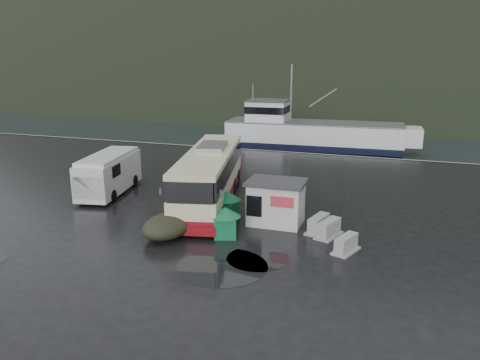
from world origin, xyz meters
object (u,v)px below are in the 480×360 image
(white_van, at_px, (111,193))
(jersey_barrier_c, at_px, (329,236))
(waste_bin_right, at_px, (225,237))
(waste_bin_left, at_px, (227,218))
(jersey_barrier_a, at_px, (346,252))
(ticket_kiosk, at_px, (276,223))
(jersey_barrier_b, at_px, (318,232))
(coach_bus, at_px, (210,202))
(dome_tent, at_px, (168,237))
(fishing_trawler, at_px, (313,137))

(white_van, bearing_deg, jersey_barrier_c, -22.21)
(white_van, relative_size, waste_bin_right, 4.05)
(waste_bin_left, height_order, jersey_barrier_a, waste_bin_left)
(ticket_kiosk, bearing_deg, white_van, 169.26)
(ticket_kiosk, distance_m, jersey_barrier_a, 4.97)
(jersey_barrier_a, bearing_deg, ticket_kiosk, 146.54)
(white_van, xyz_separation_m, jersey_barrier_b, (14.59, -2.70, 0.00))
(waste_bin_right, xyz_separation_m, jersey_barrier_a, (6.12, 0.01, 0.00))
(coach_bus, distance_m, dome_tent, 6.18)
(white_van, relative_size, fishing_trawler, 0.28)
(coach_bus, relative_size, white_van, 1.94)
(dome_tent, distance_m, jersey_barrier_b, 7.90)
(coach_bus, xyz_separation_m, fishing_trawler, (1.97, 26.38, 0.00))
(waste_bin_right, relative_size, jersey_barrier_c, 0.92)
(white_van, bearing_deg, ticket_kiosk, -20.47)
(dome_tent, distance_m, jersey_barrier_a, 8.95)
(waste_bin_left, relative_size, jersey_barrier_a, 0.99)
(jersey_barrier_b, distance_m, jersey_barrier_c, 0.78)
(fishing_trawler, bearing_deg, ticket_kiosk, -86.69)
(white_van, bearing_deg, dome_tent, -49.01)
(white_van, bearing_deg, waste_bin_left, -23.81)
(coach_bus, height_order, waste_bin_right, coach_bus)
(jersey_barrier_a, distance_m, jersey_barrier_c, 2.01)
(waste_bin_left, distance_m, fishing_trawler, 28.88)
(dome_tent, relative_size, jersey_barrier_b, 1.76)
(dome_tent, xyz_separation_m, jersey_barrier_a, (8.90, 0.99, 0.00))
(ticket_kiosk, height_order, fishing_trawler, fishing_trawler)
(waste_bin_left, distance_m, waste_bin_right, 2.85)
(coach_bus, height_order, waste_bin_left, coach_bus)
(dome_tent, xyz_separation_m, ticket_kiosk, (4.76, 3.73, 0.00))
(jersey_barrier_b, xyz_separation_m, jersey_barrier_c, (0.62, -0.48, 0.00))
(waste_bin_right, height_order, dome_tent, waste_bin_right)
(coach_bus, distance_m, jersey_barrier_c, 8.72)
(jersey_barrier_a, bearing_deg, jersey_barrier_b, 127.35)
(jersey_barrier_a, xyz_separation_m, jersey_barrier_b, (-1.67, 2.19, 0.00))
(jersey_barrier_a, relative_size, jersey_barrier_c, 0.92)
(jersey_barrier_a, bearing_deg, waste_bin_right, -179.87)
(coach_bus, distance_m, waste_bin_right, 5.97)
(jersey_barrier_c, distance_m, fishing_trawler, 30.46)
(coach_bus, height_order, dome_tent, coach_bus)
(white_van, relative_size, jersey_barrier_a, 4.02)
(coach_bus, xyz_separation_m, jersey_barrier_b, (7.38, -2.99, 0.00))
(coach_bus, relative_size, dome_tent, 4.08)
(coach_bus, bearing_deg, jersey_barrier_b, -34.82)
(waste_bin_left, height_order, fishing_trawler, fishing_trawler)
(coach_bus, relative_size, jersey_barrier_a, 7.80)
(waste_bin_right, height_order, jersey_barrier_a, waste_bin_right)
(white_van, xyz_separation_m, dome_tent, (7.36, -5.88, 0.00))
(ticket_kiosk, bearing_deg, jersey_barrier_a, -34.12)
(jersey_barrier_b, bearing_deg, ticket_kiosk, 167.50)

